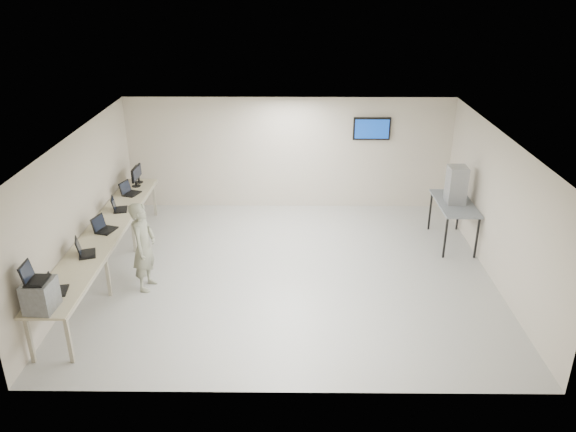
{
  "coord_description": "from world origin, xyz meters",
  "views": [
    {
      "loc": [
        0.1,
        -9.86,
        5.55
      ],
      "look_at": [
        0.0,
        0.2,
        1.15
      ],
      "focal_mm": 35.0,
      "sensor_mm": 36.0,
      "label": 1
    }
  ],
  "objects_px": {
    "workbench": "(105,235)",
    "side_table": "(455,205)",
    "equipment_box": "(40,295)",
    "soldier": "(144,247)"
  },
  "relations": [
    {
      "from": "workbench",
      "to": "side_table",
      "type": "distance_m",
      "value": 7.32
    },
    {
      "from": "workbench",
      "to": "equipment_box",
      "type": "relative_size",
      "value": 12.51
    },
    {
      "from": "soldier",
      "to": "side_table",
      "type": "relative_size",
      "value": 1.07
    },
    {
      "from": "soldier",
      "to": "side_table",
      "type": "distance_m",
      "value": 6.57
    },
    {
      "from": "equipment_box",
      "to": "soldier",
      "type": "xyz_separation_m",
      "value": [
        0.98,
        2.16,
        -0.27
      ]
    },
    {
      "from": "workbench",
      "to": "soldier",
      "type": "height_order",
      "value": "soldier"
    },
    {
      "from": "soldier",
      "to": "side_table",
      "type": "xyz_separation_m",
      "value": [
        6.27,
        1.98,
        0.03
      ]
    },
    {
      "from": "equipment_box",
      "to": "soldier",
      "type": "distance_m",
      "value": 2.38
    },
    {
      "from": "equipment_box",
      "to": "workbench",
      "type": "bearing_deg",
      "value": 91.99
    },
    {
      "from": "workbench",
      "to": "soldier",
      "type": "distance_m",
      "value": 1.1
    }
  ]
}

